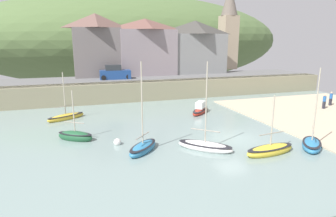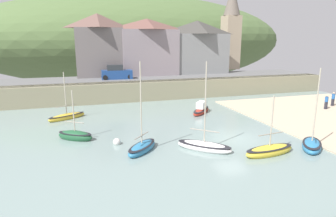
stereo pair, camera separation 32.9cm
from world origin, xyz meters
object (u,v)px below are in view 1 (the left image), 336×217
sailboat_tall_mast (200,110)px  person_near_water (331,98)px  waterfront_building_centre (145,46)px  rowboat_small_beached (312,144)px  sailboat_nearest_shore (270,150)px  fishing_boat_green (143,147)px  parked_car_near_slipway (115,73)px  sailboat_far_left (205,146)px  waterfront_building_right (195,47)px  waterfront_building_left (96,45)px  mooring_buoy (117,142)px  church_with_spire (229,26)px  motorboat_with_cabin (75,136)px  sailboat_white_hull (66,117)px  person_on_slipway (324,101)px

sailboat_tall_mast → person_near_water: 15.90m
waterfront_building_centre → rowboat_small_beached: (4.96, -28.93, -6.35)m
waterfront_building_centre → sailboat_nearest_shore: 29.63m
sailboat_nearest_shore → fishing_boat_green: bearing=151.9°
parked_car_near_slipway → sailboat_far_left: bearing=-80.0°
waterfront_building_right → sailboat_far_left: bearing=-111.7°
waterfront_building_left → parked_car_near_slipway: waterfront_building_left is taller
sailboat_nearest_shore → mooring_buoy: 10.84m
waterfront_building_left → rowboat_small_beached: waterfront_building_left is taller
waterfront_building_right → church_with_spire: (8.28, 4.00, 3.54)m
sailboat_tall_mast → motorboat_with_cabin: motorboat_with_cabin is taller
sailboat_white_hull → sailboat_tall_mast: (13.61, -1.62, 0.07)m
motorboat_with_cabin → parked_car_near_slipway: parked_car_near_slipway is taller
rowboat_small_beached → sailboat_white_hull: bearing=93.4°
motorboat_with_cabin → person_on_slipway: bearing=39.4°
fishing_boat_green → rowboat_small_beached: bearing=-63.9°
sailboat_nearest_shore → rowboat_small_beached: (3.50, -0.03, 0.01)m
sailboat_nearest_shore → parked_car_near_slipway: size_ratio=1.01×
waterfront_building_right → sailboat_nearest_shore: bearing=-103.2°
person_near_water → parked_car_near_slipway: bearing=148.3°
sailboat_nearest_shore → sailboat_tall_mast: bearing=81.5°
waterfront_building_left → parked_car_near_slipway: 6.14m
church_with_spire → sailboat_tall_mast: 27.32m
sailboat_far_left → sailboat_tall_mast: bearing=110.4°
sailboat_nearest_shore → waterfront_building_right: bearing=69.7°
waterfront_building_right → sailboat_white_hull: bearing=-142.9°
sailboat_nearest_shore → sailboat_far_left: bearing=144.0°
waterfront_building_left → sailboat_white_hull: (-4.50, -15.18, -6.69)m
fishing_boat_green → church_with_spire: bearing=3.4°
church_with_spire → fishing_boat_green: (-23.19, -29.78, -9.83)m
sailboat_white_hull → sailboat_tall_mast: bearing=-37.0°
motorboat_with_cabin → rowboat_small_beached: bearing=11.0°
motorboat_with_cabin → mooring_buoy: size_ratio=7.09×
waterfront_building_left → sailboat_white_hull: bearing=-106.5°
church_with_spire → rowboat_small_beached: 36.27m
church_with_spire → sailboat_nearest_shore: 37.51m
rowboat_small_beached → parked_car_near_slipway: rowboat_small_beached is taller
sailboat_tall_mast → rowboat_small_beached: 12.54m
fishing_boat_green → rowboat_small_beached: size_ratio=1.08×
sailboat_white_hull → rowboat_small_beached: rowboat_small_beached is taller
sailboat_nearest_shore → mooring_buoy: sailboat_nearest_shore is taller
motorboat_with_cabin → person_near_water: 28.79m
church_with_spire → sailboat_nearest_shore: bearing=-114.6°
sailboat_nearest_shore → fishing_boat_green: fishing_boat_green is taller
waterfront_building_left → church_with_spire: bearing=9.5°
church_with_spire → sailboat_nearest_shore: size_ratio=3.55×
fishing_boat_green → person_near_water: 25.22m
waterfront_building_left → sailboat_nearest_shore: waterfront_building_left is taller
waterfront_building_centre → fishing_boat_green: waterfront_building_centre is taller
church_with_spire → parked_car_near_slipway: 24.58m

